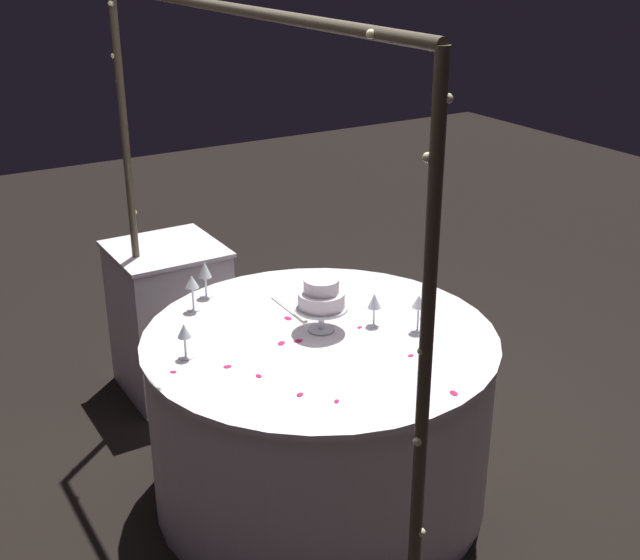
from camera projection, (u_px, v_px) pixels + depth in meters
The scene contains 24 objects.
ground_plane at pixel (320, 489), 3.65m from camera, with size 12.00×12.00×0.00m, color black.
decorative_arch at pixel (231, 201), 2.93m from camera, with size 2.31×0.06×2.07m.
main_table at pixel (320, 415), 3.51m from camera, with size 1.45×1.45×0.76m.
side_table at pixel (171, 319), 4.33m from camera, with size 0.54×0.54×0.80m.
tiered_cake at pixel (321, 297), 3.34m from camera, with size 0.22×0.22×0.23m.
wine_glass_0 at pixel (374, 303), 3.41m from camera, with size 0.06×0.06×0.14m.
wine_glass_1 at pixel (419, 304), 3.35m from camera, with size 0.06×0.06×0.16m.
wine_glass_2 at pixel (192, 284), 3.54m from camera, with size 0.06×0.06×0.16m.
wine_glass_3 at pixel (184, 333), 3.14m from camera, with size 0.06×0.06×0.14m.
wine_glass_4 at pixel (205, 271), 3.66m from camera, with size 0.06×0.06×0.17m.
cake_knife at pixel (291, 311), 3.56m from camera, with size 0.30×0.03×0.01m.
rose_petal_0 at pixel (288, 318), 3.50m from camera, with size 0.04×0.03×0.00m, color #C61951.
rose_petal_1 at pixel (423, 318), 3.50m from camera, with size 0.04×0.03×0.00m, color #C61951.
rose_petal_2 at pixel (332, 314), 3.54m from camera, with size 0.04×0.03×0.00m, color #C61951.
rose_petal_3 at pixel (173, 372), 3.08m from camera, with size 0.03×0.02×0.00m, color #C61951.
rose_petal_4 at pixel (227, 366), 3.11m from camera, with size 0.03×0.02×0.00m, color #C61951.
rose_petal_5 at pixel (259, 376), 3.05m from camera, with size 0.03×0.02×0.00m, color #C61951.
rose_petal_6 at pixel (298, 340), 3.31m from camera, with size 0.04×0.03×0.00m, color #C61951.
rose_petal_7 at pixel (454, 393), 2.94m from camera, with size 0.04×0.03×0.00m, color #C61951.
rose_petal_8 at pixel (281, 343), 3.29m from camera, with size 0.04×0.03×0.00m, color #C61951.
rose_petal_9 at pixel (360, 327), 3.42m from camera, with size 0.02×0.02×0.00m, color #C61951.
rose_petal_10 at pixel (337, 401), 2.88m from camera, with size 0.02×0.02×0.00m, color #C61951.
rose_petal_11 at pixel (411, 355), 3.20m from camera, with size 0.02×0.02×0.00m, color #C61951.
rose_petal_12 at pixel (300, 394), 2.93m from camera, with size 0.03×0.02×0.00m, color #C61951.
Camera 1 is at (-2.57, 1.56, 2.28)m, focal length 46.45 mm.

